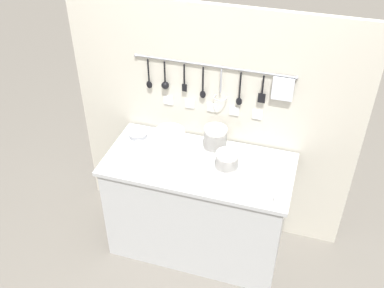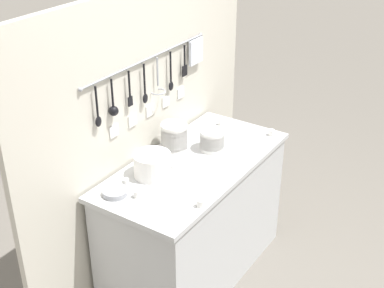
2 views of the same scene
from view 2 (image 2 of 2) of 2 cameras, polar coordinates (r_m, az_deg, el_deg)
name	(u,v)px [view 2 (image 2 of 2)]	position (r m, az deg, el deg)	size (l,w,h in m)	color
ground_plane	(194,270)	(3.72, 0.24, -13.31)	(20.00, 20.00, 0.00)	#666059
counter	(194,219)	(3.45, 0.25, -8.04)	(1.33, 0.63, 0.85)	#B7BABC
back_wall	(148,135)	(3.36, -4.74, 0.97)	(2.13, 0.11, 1.86)	beige
bowl_stack_nested_right	(174,137)	(3.33, -1.92, 0.76)	(0.16, 0.16, 0.18)	white
bowl_stack_short_front	(213,140)	(3.34, 2.22, 0.42)	(0.15, 0.15, 0.13)	white
plate_stack	(152,165)	(3.07, -4.24, -2.23)	(0.22, 0.22, 0.14)	white
steel_mixing_bowl	(115,192)	(2.95, -8.20, -5.12)	(0.14, 0.14, 0.03)	#93969E
cup_mid_row	(137,194)	(2.91, -5.89, -5.34)	(0.04, 0.04, 0.04)	white
cup_edge_far	(176,165)	(3.16, -1.77, -2.23)	(0.04, 0.04, 0.04)	white
cup_front_left	(125,182)	(3.02, -7.12, -4.05)	(0.04, 0.04, 0.04)	white
cup_centre	(221,122)	(3.67, 3.11, 2.34)	(0.04, 0.04, 0.04)	white
cup_beside_plates	(271,133)	(3.57, 8.47, 1.22)	(0.04, 0.04, 0.04)	white
cup_back_left	(200,203)	(2.82, 0.88, -6.36)	(0.04, 0.04, 0.04)	white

